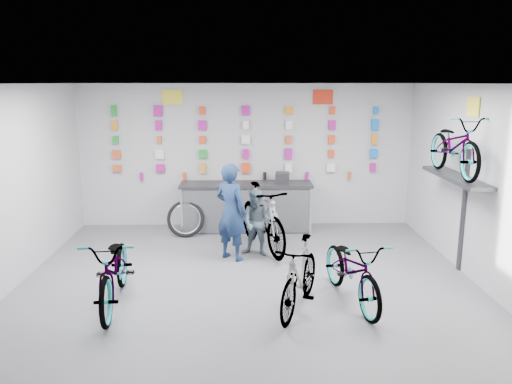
{
  "coord_description": "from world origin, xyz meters",
  "views": [
    {
      "loc": [
        -0.07,
        -6.46,
        3.02
      ],
      "look_at": [
        0.15,
        1.4,
        1.29
      ],
      "focal_mm": 35.0,
      "sensor_mm": 36.0,
      "label": 1
    }
  ],
  "objects_px": {
    "bike_left": "(115,269)",
    "customer": "(257,223)",
    "counter": "(246,207)",
    "clerk": "(231,212)",
    "bike_service": "(262,218)",
    "bike_center": "(300,276)",
    "bike_right": "(352,269)"
  },
  "relations": [
    {
      "from": "bike_left",
      "to": "customer",
      "type": "relative_size",
      "value": 1.64
    },
    {
      "from": "counter",
      "to": "clerk",
      "type": "bearing_deg",
      "value": -98.89
    },
    {
      "from": "clerk",
      "to": "bike_service",
      "type": "bearing_deg",
      "value": -102.5
    },
    {
      "from": "bike_center",
      "to": "clerk",
      "type": "distance_m",
      "value": 2.28
    },
    {
      "from": "bike_center",
      "to": "counter",
      "type": "bearing_deg",
      "value": 122.87
    },
    {
      "from": "counter",
      "to": "bike_left",
      "type": "xyz_separation_m",
      "value": [
        -1.82,
        -3.52,
        0.03
      ]
    },
    {
      "from": "bike_left",
      "to": "bike_right",
      "type": "relative_size",
      "value": 1.07
    },
    {
      "from": "bike_left",
      "to": "counter",
      "type": "bearing_deg",
      "value": 57.59
    },
    {
      "from": "bike_left",
      "to": "bike_center",
      "type": "relative_size",
      "value": 1.2
    },
    {
      "from": "counter",
      "to": "clerk",
      "type": "height_order",
      "value": "clerk"
    },
    {
      "from": "counter",
      "to": "bike_right",
      "type": "distance_m",
      "value": 3.81
    },
    {
      "from": "counter",
      "to": "customer",
      "type": "bearing_deg",
      "value": -83.13
    },
    {
      "from": "clerk",
      "to": "bike_center",
      "type": "bearing_deg",
      "value": 152.23
    },
    {
      "from": "counter",
      "to": "clerk",
      "type": "xyz_separation_m",
      "value": [
        -0.27,
        -1.72,
        0.36
      ]
    },
    {
      "from": "bike_left",
      "to": "clerk",
      "type": "xyz_separation_m",
      "value": [
        1.56,
        1.81,
        0.33
      ]
    },
    {
      "from": "bike_service",
      "to": "bike_center",
      "type": "bearing_deg",
      "value": -101.51
    },
    {
      "from": "counter",
      "to": "bike_right",
      "type": "xyz_separation_m",
      "value": [
        1.45,
        -3.52,
        -0.0
      ]
    },
    {
      "from": "bike_center",
      "to": "clerk",
      "type": "height_order",
      "value": "clerk"
    },
    {
      "from": "bike_right",
      "to": "clerk",
      "type": "relative_size",
      "value": 1.09
    },
    {
      "from": "bike_service",
      "to": "bike_left",
      "type": "bearing_deg",
      "value": -153.36
    },
    {
      "from": "bike_service",
      "to": "clerk",
      "type": "height_order",
      "value": "clerk"
    },
    {
      "from": "bike_left",
      "to": "bike_right",
      "type": "bearing_deg",
      "value": -5.05
    },
    {
      "from": "counter",
      "to": "customer",
      "type": "relative_size",
      "value": 2.26
    },
    {
      "from": "clerk",
      "to": "customer",
      "type": "relative_size",
      "value": 1.42
    },
    {
      "from": "bike_left",
      "to": "customer",
      "type": "distance_m",
      "value": 2.82
    },
    {
      "from": "bike_center",
      "to": "bike_service",
      "type": "xyz_separation_m",
      "value": [
        -0.4,
        2.51,
        0.11
      ]
    },
    {
      "from": "clerk",
      "to": "customer",
      "type": "bearing_deg",
      "value": -122.1
    },
    {
      "from": "bike_right",
      "to": "clerk",
      "type": "bearing_deg",
      "value": 122.42
    },
    {
      "from": "bike_center",
      "to": "customer",
      "type": "relative_size",
      "value": 1.37
    },
    {
      "from": "counter",
      "to": "bike_center",
      "type": "distance_m",
      "value": 3.82
    },
    {
      "from": "counter",
      "to": "bike_center",
      "type": "height_order",
      "value": "counter"
    },
    {
      "from": "bike_right",
      "to": "customer",
      "type": "height_order",
      "value": "customer"
    }
  ]
}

